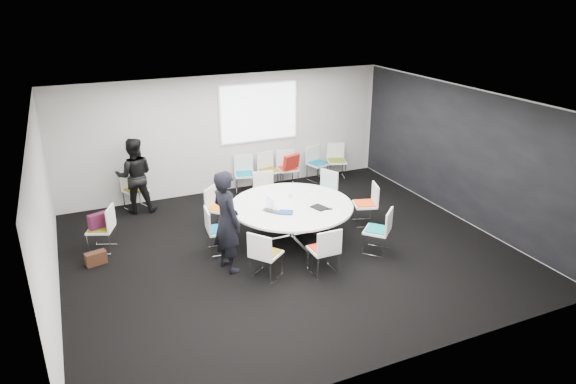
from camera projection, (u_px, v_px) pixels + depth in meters
name	position (u px, v px, depth m)	size (l,w,h in m)	color
room_shell	(292.00, 180.00, 9.28)	(8.08, 7.08, 2.88)	black
conference_table	(291.00, 213.00, 10.00)	(2.39, 2.39, 0.73)	silver
projection_screen	(259.00, 113.00, 12.32)	(1.90, 0.03, 1.35)	white
chair_ring_a	(365.00, 212.00, 10.73)	(0.57, 0.58, 0.88)	silver
chair_ring_b	(324.00, 198.00, 11.42)	(0.61, 0.61, 0.88)	silver
chair_ring_c	(265.00, 200.00, 11.33)	(0.52, 0.51, 0.88)	silver
chair_ring_d	(220.00, 216.00, 10.54)	(0.64, 0.64, 0.88)	silver
chair_ring_e	(219.00, 238.00, 9.59)	(0.49, 0.50, 0.88)	silver
chair_ring_f	(266.00, 263.00, 8.73)	(0.64, 0.64, 0.88)	silver
chair_ring_g	(324.00, 258.00, 8.87)	(0.46, 0.45, 0.88)	silver
chair_ring_h	(377.00, 239.00, 9.57)	(0.64, 0.64, 0.88)	silver
chair_back_a	(245.00, 181.00, 12.45)	(0.56, 0.55, 0.88)	silver
chair_back_b	(269.00, 177.00, 12.70)	(0.53, 0.52, 0.88)	silver
chair_back_c	(288.00, 175.00, 12.84)	(0.49, 0.48, 0.88)	silver
chair_back_d	(318.00, 170.00, 13.20)	(0.57, 0.56, 0.88)	silver
chair_back_e	(336.00, 167.00, 13.41)	(0.58, 0.57, 0.88)	silver
chair_spare_left	(103.00, 237.00, 9.64)	(0.59, 0.59, 0.88)	silver
chair_person_back	(136.00, 197.00, 11.48)	(0.60, 0.60, 0.88)	silver
person_main	(227.00, 221.00, 8.77)	(0.67, 0.44, 1.83)	black
person_back	(135.00, 176.00, 11.14)	(0.82, 0.64, 1.68)	black
laptop	(273.00, 210.00, 9.65)	(0.34, 0.22, 0.03)	#333338
laptop_lid	(270.00, 203.00, 9.68)	(0.30, 0.02, 0.22)	silver
notebook_black	(319.00, 207.00, 9.77)	(0.22, 0.30, 0.02)	black
tablet_folio	(286.00, 212.00, 9.55)	(0.26, 0.20, 0.03)	navy
papers_right	(307.00, 196.00, 10.35)	(0.30, 0.21, 0.00)	silver
papers_front	(322.00, 202.00, 10.04)	(0.30, 0.21, 0.00)	silver
cup	(290.00, 195.00, 10.25)	(0.08, 0.08, 0.09)	white
phone	(329.00, 209.00, 9.71)	(0.14, 0.07, 0.01)	black
maroon_bag	(99.00, 220.00, 9.51)	(0.40, 0.14, 0.28)	#451229
brown_bag	(96.00, 258.00, 9.20)	(0.36, 0.16, 0.24)	#381D11
red_jacket	(291.00, 162.00, 12.49)	(0.44, 0.10, 0.35)	maroon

